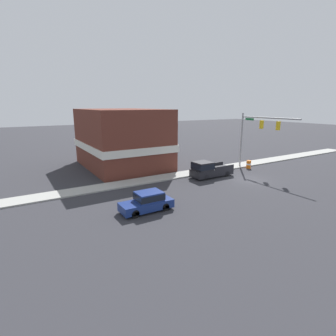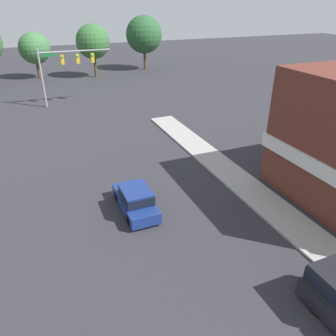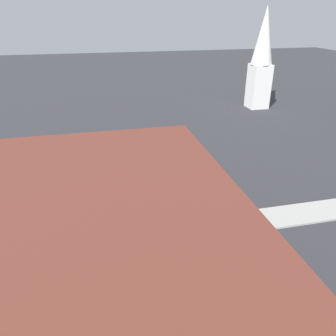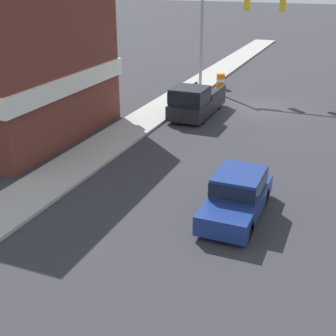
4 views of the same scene
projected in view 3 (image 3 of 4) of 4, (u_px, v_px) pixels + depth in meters
The scene contains 3 objects.
car_lead at pixel (147, 171), 27.94m from camera, with size 1.77×4.33×1.60m.
corner_brick_building at pixel (100, 305), 11.45m from camera, with size 13.73×10.03×7.93m.
church_steeple at pixel (262, 57), 46.42m from camera, with size 3.02×3.02×13.95m.
Camera 3 is at (22.68, 10.41, 13.15)m, focal length 35.00 mm.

